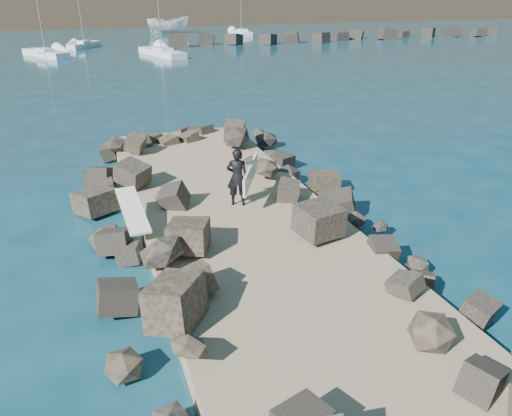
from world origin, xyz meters
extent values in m
plane|color=#0F384C|center=(0.00, 0.00, 0.00)|extent=(800.00, 800.00, 0.00)
cube|color=#8C7759|center=(0.00, -2.00, 0.30)|extent=(6.00, 26.00, 0.60)
cube|color=black|center=(-2.90, -1.50, 0.50)|extent=(2.60, 22.00, 1.00)
cube|color=black|center=(2.90, -1.50, 0.50)|extent=(2.60, 22.00, 1.00)
cube|color=black|center=(35.00, 55.00, 0.60)|extent=(52.00, 4.00, 1.20)
cube|color=white|center=(-3.21, 0.82, 1.04)|extent=(0.75, 2.43, 0.08)
imported|color=silver|center=(11.62, 75.47, 1.34)|extent=(7.28, 3.71, 2.69)
imported|color=black|center=(0.21, 1.39, 1.55)|extent=(0.82, 0.69, 1.91)
cube|color=white|center=(0.66, 1.39, 1.61)|extent=(1.21, 2.11, 0.74)
cube|color=white|center=(5.41, 46.11, 0.25)|extent=(4.19, 8.98, 0.80)
cylinder|color=gray|center=(5.41, 46.11, 5.43)|extent=(0.12, 0.12, 9.66)
cube|color=white|center=(5.41, 45.10, 0.75)|extent=(2.01, 2.74, 0.44)
cube|color=white|center=(35.64, 95.44, 0.25)|extent=(3.39, 4.94, 0.80)
cylinder|color=gray|center=(35.64, 95.44, 3.37)|extent=(0.12, 0.12, 5.53)
cube|color=white|center=(35.64, 94.91, 0.75)|extent=(1.38, 1.62, 0.44)
cube|color=white|center=(-7.02, 49.64, 0.25)|extent=(5.19, 7.40, 0.80)
cylinder|color=gray|center=(-7.02, 49.64, 4.76)|extent=(0.12, 0.12, 8.33)
cube|color=white|center=(-7.02, 48.85, 0.75)|extent=(2.10, 2.44, 0.44)
cube|color=white|center=(22.26, 68.64, 0.25)|extent=(1.75, 7.25, 0.80)
cylinder|color=gray|center=(22.26, 68.64, 4.57)|extent=(0.12, 0.12, 7.93)
cube|color=white|center=(22.26, 67.77, 0.75)|extent=(1.20, 2.04, 0.44)
cube|color=white|center=(-2.61, 57.29, 0.25)|extent=(4.45, 5.62, 0.80)
cylinder|color=gray|center=(-2.61, 57.29, 3.86)|extent=(0.12, 0.12, 6.53)
cube|color=white|center=(-2.61, 56.70, 0.75)|extent=(1.73, 1.91, 0.44)
camera|label=1|loc=(-4.27, -12.98, 7.15)|focal=35.00mm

